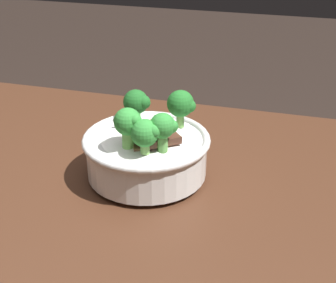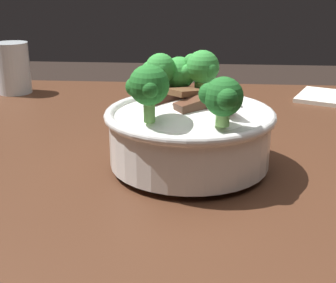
# 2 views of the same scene
# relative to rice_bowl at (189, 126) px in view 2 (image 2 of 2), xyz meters

# --- Properties ---
(dining_table) EXTENTS (1.32, 0.81, 0.80)m
(dining_table) POSITION_rel_rice_bowl_xyz_m (-0.15, -0.08, -0.15)
(dining_table) COLOR #472819
(dining_table) RESTS_ON ground
(rice_bowl) EXTENTS (0.21, 0.21, 0.14)m
(rice_bowl) POSITION_rel_rice_bowl_xyz_m (0.00, 0.00, 0.00)
(rice_bowl) COLOR white
(rice_bowl) RESTS_ON dining_table
(drinking_glass) EXTENTS (0.07, 0.07, 0.10)m
(drinking_glass) POSITION_rel_rice_bowl_xyz_m (0.37, -0.36, -0.01)
(drinking_glass) COLOR white
(drinking_glass) RESTS_ON dining_table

